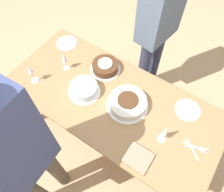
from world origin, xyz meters
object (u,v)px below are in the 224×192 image
at_px(cake_back_decorated, 84,89).
at_px(wine_glass_near, 64,58).
at_px(wine_glass_far, 30,70).
at_px(person_cutting, 160,16).
at_px(person_watching, 15,156).
at_px(wine_glass_extra, 165,132).
at_px(cake_center_white, 128,103).
at_px(cake_front_chocolate, 105,67).

relative_size(cake_back_decorated, wine_glass_near, 1.37).
height_order(wine_glass_far, person_cutting, person_cutting).
height_order(wine_glass_far, person_watching, person_watching).
bearing_deg(wine_glass_extra, cake_center_white, -15.42).
bearing_deg(cake_front_chocolate, cake_back_decorated, 88.83).
bearing_deg(cake_center_white, person_cutting, -78.37).
bearing_deg(wine_glass_far, wine_glass_extra, -173.26).
relative_size(wine_glass_far, person_cutting, 0.12).
xyz_separation_m(wine_glass_extra, person_watching, (0.61, 0.69, 0.20)).
distance_m(cake_front_chocolate, cake_back_decorated, 0.29).
height_order(wine_glass_near, person_cutting, person_cutting).
distance_m(wine_glass_far, wine_glass_extra, 1.15).
bearing_deg(cake_front_chocolate, wine_glass_far, 45.38).
relative_size(wine_glass_far, person_watching, 0.12).
relative_size(cake_center_white, person_watching, 0.19).
xyz_separation_m(wine_glass_far, wine_glass_extra, (-1.14, -0.13, -0.00)).
relative_size(cake_back_decorated, person_cutting, 0.15).
bearing_deg(cake_front_chocolate, person_watching, 95.81).
xyz_separation_m(cake_front_chocolate, cake_back_decorated, (0.01, 0.29, 0.00)).
bearing_deg(person_cutting, person_watching, 4.30).
height_order(cake_front_chocolate, person_watching, person_watching).
relative_size(cake_center_white, cake_back_decorated, 1.27).
relative_size(wine_glass_near, person_cutting, 0.11).
bearing_deg(cake_front_chocolate, cake_center_white, 150.28).
height_order(cake_front_chocolate, cake_back_decorated, same).
height_order(wine_glass_extra, person_cutting, person_cutting).
relative_size(cake_front_chocolate, wine_glass_far, 1.30).
distance_m(cake_front_chocolate, wine_glass_far, 0.62).
bearing_deg(wine_glass_near, wine_glass_extra, 173.15).
relative_size(cake_front_chocolate, wine_glass_near, 1.39).
xyz_separation_m(cake_center_white, cake_front_chocolate, (0.35, -0.20, -0.00)).
relative_size(wine_glass_near, wine_glass_far, 0.93).
bearing_deg(wine_glass_far, person_cutting, -123.47).
height_order(cake_front_chocolate, person_cutting, person_cutting).
distance_m(person_cutting, person_watching, 1.52).
bearing_deg(cake_back_decorated, cake_center_white, -166.04).
bearing_deg(wine_glass_far, cake_back_decorated, -161.37).
xyz_separation_m(cake_back_decorated, person_watching, (-0.11, 0.69, 0.29)).
xyz_separation_m(wine_glass_near, wine_glass_extra, (-1.00, 0.12, 0.01)).
height_order(cake_front_chocolate, wine_glass_near, wine_glass_near).
bearing_deg(wine_glass_far, cake_center_white, -163.49).
distance_m(cake_back_decorated, wine_glass_near, 0.32).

